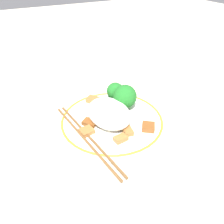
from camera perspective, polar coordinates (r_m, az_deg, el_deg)
ground_plane at (r=0.50m, az=-0.00°, el=-3.31°), size 3.00×3.00×0.00m
plate at (r=0.49m, az=-0.00°, el=-2.44°), size 0.23×0.23×0.02m
rice_mound at (r=0.47m, az=-0.61°, el=-0.47°), size 0.12×0.09×0.04m
broccoli_back_left at (r=0.51m, az=3.38°, el=4.04°), size 0.06×0.06×0.06m
broccoli_back_center at (r=0.54m, az=0.86°, el=5.44°), size 0.04×0.04×0.05m
meat_near_front at (r=0.48m, az=-5.80°, el=-2.75°), size 0.04×0.04×0.01m
meat_near_left at (r=0.47m, az=9.47°, el=-3.86°), size 0.04×0.04×0.01m
meat_near_right at (r=0.43m, az=2.26°, el=-6.94°), size 0.02×0.03×0.01m
meat_near_back at (r=0.52m, az=-2.91°, el=1.26°), size 0.03×0.04×0.01m
meat_on_rice_edge at (r=0.45m, az=4.13°, el=-5.00°), size 0.03×0.02×0.01m
meat_mid_left at (r=0.55m, az=-4.87°, el=3.17°), size 0.04×0.04×0.01m
meat_mid_right at (r=0.45m, az=-6.62°, el=-4.97°), size 0.03×0.03×0.01m
chopsticks at (r=0.44m, az=-6.62°, el=-6.67°), size 0.25×0.05×0.01m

